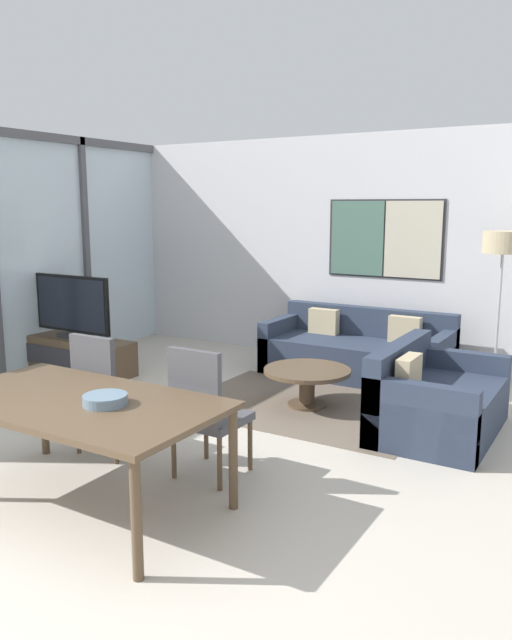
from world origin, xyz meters
TOP-DOWN VIEW (x-y plane):
  - wall_back at (0.01, 5.61)m, footprint 7.42×0.09m
  - area_rug at (0.35, 3.63)m, footprint 2.35×1.68m
  - tv_console at (-2.62, 3.41)m, footprint 1.61×0.44m
  - television at (-2.62, 3.41)m, footprint 1.15×0.20m
  - sofa_main at (0.35, 4.97)m, footprint 2.10×0.91m
  - sofa_side at (1.58, 3.57)m, footprint 0.91×1.41m
  - coffee_table at (0.35, 3.63)m, footprint 0.85×0.85m
  - dining_table at (-0.01, 1.04)m, footprint 1.90×1.04m
  - dining_chair_left at (-0.48, 1.75)m, footprint 0.46×0.46m
  - dining_chair_centre at (0.45, 1.78)m, footprint 0.46×0.46m
  - fruit_bowl at (0.22, 1.04)m, footprint 0.28×0.28m
  - floor_lamp at (1.84, 5.01)m, footprint 0.40×0.40m

SIDE VIEW (x-z plane):
  - area_rug at x=0.35m, z-range 0.00..0.01m
  - tv_console at x=-2.62m, z-range 0.00..0.40m
  - sofa_main at x=0.35m, z-range -0.11..0.64m
  - sofa_side at x=1.58m, z-range -0.11..0.64m
  - coffee_table at x=0.35m, z-range 0.10..0.47m
  - dining_chair_left at x=-0.48m, z-range 0.04..1.02m
  - dining_chair_centre at x=0.45m, z-range 0.04..1.02m
  - dining_table at x=-0.01m, z-range 0.30..1.02m
  - fruit_bowl at x=0.22m, z-range 0.73..0.79m
  - television at x=-2.62m, z-range 0.40..1.14m
  - wall_back at x=0.01m, z-range 0.01..2.81m
  - floor_lamp at x=1.84m, z-range 0.63..2.32m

